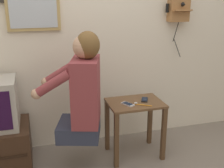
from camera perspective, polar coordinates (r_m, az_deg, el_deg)
The scene contains 7 objects.
wall_back at distance 2.83m, azimuth -5.20°, elevation 12.36°, with size 6.80×0.05×2.55m.
side_table at distance 2.73m, azimuth 4.66°, elevation -6.31°, with size 0.52×0.38×0.56m.
person at distance 2.40m, azimuth -5.97°, elevation -1.26°, with size 0.61×0.52×0.94m.
wall_phone_antique at distance 3.07m, azimuth 13.41°, elevation 15.14°, with size 0.25×0.18×0.72m.
cell_phone_held at distance 2.61m, azimuth 3.23°, elevation -4.09°, with size 0.11×0.14×0.01m.
cell_phone_spare at distance 2.73m, azimuth 6.64°, elevation -3.15°, with size 0.11×0.14×0.01m.
toothbrush at distance 2.60m, azimuth 6.06°, elevation -4.18°, with size 0.14×0.10×0.02m.
Camera 1 is at (-0.53, -1.63, 1.55)m, focal length 45.00 mm.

